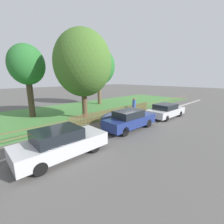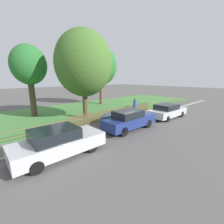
# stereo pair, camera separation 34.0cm
# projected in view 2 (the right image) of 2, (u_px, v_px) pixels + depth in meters

# --- Properties ---
(ground_plane) EXTENTS (120.00, 120.00, 0.00)m
(ground_plane) POSITION_uv_depth(u_px,v_px,m) (135.00, 122.00, 13.83)
(ground_plane) COLOR #565451
(kerb_stone) EXTENTS (38.68, 0.20, 0.12)m
(kerb_stone) POSITION_uv_depth(u_px,v_px,m) (134.00, 121.00, 13.89)
(kerb_stone) COLOR gray
(kerb_stone) RESTS_ON ground
(grass_strip) EXTENTS (38.68, 11.16, 0.01)m
(grass_strip) POSITION_uv_depth(u_px,v_px,m) (88.00, 109.00, 19.46)
(grass_strip) COLOR #477F3D
(grass_strip) RESTS_ON ground
(park_fence) EXTENTS (38.68, 0.05, 0.99)m
(park_fence) POSITION_uv_depth(u_px,v_px,m) (118.00, 112.00, 15.34)
(park_fence) COLOR brown
(park_fence) RESTS_ON ground
(parked_car_silver_hatchback) EXTENTS (4.57, 1.85, 1.51)m
(parked_car_silver_hatchback) POSITION_uv_depth(u_px,v_px,m) (59.00, 142.00, 7.61)
(parked_car_silver_hatchback) COLOR #BCBCC1
(parked_car_silver_hatchback) RESTS_ON ground
(parked_car_black_saloon) EXTENTS (4.60, 1.71, 1.53)m
(parked_car_black_saloon) POSITION_uv_depth(u_px,v_px,m) (130.00, 120.00, 11.59)
(parked_car_black_saloon) COLOR navy
(parked_car_black_saloon) RESTS_ON ground
(parked_car_navy_estate) EXTENTS (4.59, 2.03, 1.39)m
(parked_car_navy_estate) POSITION_uv_depth(u_px,v_px,m) (167.00, 111.00, 15.07)
(parked_car_navy_estate) COLOR #BCBCC1
(parked_car_navy_estate) RESTS_ON ground
(covered_motorcycle) EXTENTS (1.92, 0.89, 1.01)m
(covered_motorcycle) POSITION_uv_depth(u_px,v_px,m) (110.00, 117.00, 13.01)
(covered_motorcycle) COLOR black
(covered_motorcycle) RESTS_ON ground
(tree_nearest_kerb) EXTENTS (3.36, 3.36, 7.12)m
(tree_nearest_kerb) POSITION_uv_depth(u_px,v_px,m) (29.00, 66.00, 14.69)
(tree_nearest_kerb) COLOR #473828
(tree_nearest_kerb) RESTS_ON ground
(tree_behind_motorcycle) EXTENTS (5.34, 5.34, 8.32)m
(tree_behind_motorcycle) POSITION_uv_depth(u_px,v_px,m) (84.00, 64.00, 14.01)
(tree_behind_motorcycle) COLOR brown
(tree_behind_motorcycle) RESTS_ON ground
(tree_mid_park) EXTENTS (4.71, 4.71, 8.32)m
(tree_mid_park) POSITION_uv_depth(u_px,v_px,m) (101.00, 67.00, 22.04)
(tree_mid_park) COLOR brown
(tree_mid_park) RESTS_ON ground
(pedestrian_near_fence) EXTENTS (0.53, 0.53, 1.88)m
(pedestrian_near_fence) POSITION_uv_depth(u_px,v_px,m) (135.00, 106.00, 15.83)
(pedestrian_near_fence) COLOR slate
(pedestrian_near_fence) RESTS_ON ground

